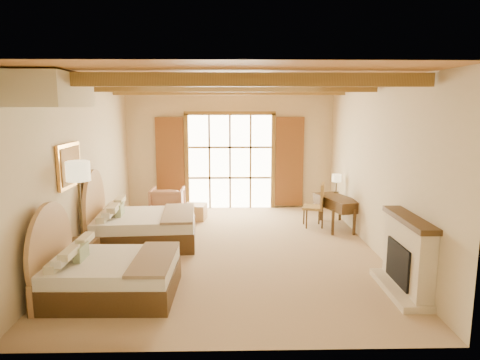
{
  "coord_description": "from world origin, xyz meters",
  "views": [
    {
      "loc": [
        0.01,
        -7.95,
        2.74
      ],
      "look_at": [
        0.2,
        0.2,
        1.33
      ],
      "focal_mm": 32.0,
      "sensor_mm": 36.0,
      "label": 1
    }
  ],
  "objects_px": {
    "bed_far": "(137,225)",
    "armchair": "(168,202)",
    "bed_near": "(102,272)",
    "nightstand": "(82,257)",
    "desk": "(337,211)"
  },
  "relations": [
    {
      "from": "bed_far",
      "to": "armchair",
      "type": "distance_m",
      "value": 2.17
    },
    {
      "from": "bed_far",
      "to": "armchair",
      "type": "xyz_separation_m",
      "value": [
        0.3,
        2.15,
        -0.03
      ]
    },
    {
      "from": "bed_near",
      "to": "armchair",
      "type": "xyz_separation_m",
      "value": [
        0.3,
        4.52,
        0.01
      ]
    },
    {
      "from": "nightstand",
      "to": "desk",
      "type": "xyz_separation_m",
      "value": [
        4.88,
        2.6,
        0.1
      ]
    },
    {
      "from": "bed_far",
      "to": "desk",
      "type": "bearing_deg",
      "value": 10.34
    },
    {
      "from": "armchair",
      "to": "bed_far",
      "type": "bearing_deg",
      "value": 82.28
    },
    {
      "from": "bed_near",
      "to": "armchair",
      "type": "height_order",
      "value": "bed_near"
    },
    {
      "from": "bed_near",
      "to": "bed_far",
      "type": "height_order",
      "value": "bed_far"
    },
    {
      "from": "bed_near",
      "to": "bed_far",
      "type": "relative_size",
      "value": 0.87
    },
    {
      "from": "armchair",
      "to": "desk",
      "type": "xyz_separation_m",
      "value": [
        3.99,
        -1.03,
        0.0
      ]
    },
    {
      "from": "bed_near",
      "to": "bed_far",
      "type": "xyz_separation_m",
      "value": [
        -0.01,
        2.37,
        0.04
      ]
    },
    {
      "from": "nightstand",
      "to": "bed_far",
      "type": "bearing_deg",
      "value": 70.22
    },
    {
      "from": "armchair",
      "to": "bed_near",
      "type": "bearing_deg",
      "value": 86.59
    },
    {
      "from": "bed_near",
      "to": "nightstand",
      "type": "xyz_separation_m",
      "value": [
        -0.59,
        0.89,
        -0.09
      ]
    },
    {
      "from": "nightstand",
      "to": "desk",
      "type": "relative_size",
      "value": 0.39
    }
  ]
}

